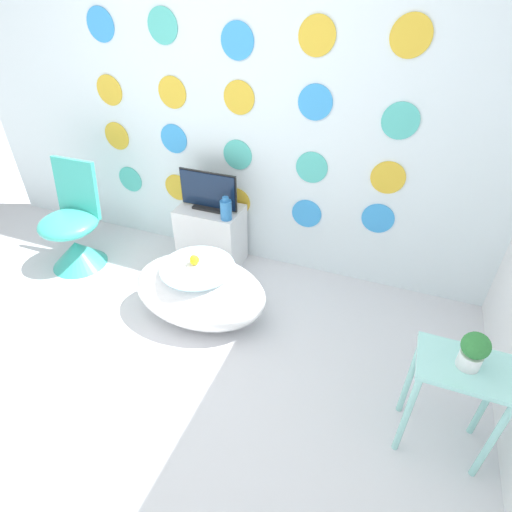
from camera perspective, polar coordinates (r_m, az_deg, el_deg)
name	(u,v)px	position (r m, az deg, el deg)	size (l,w,h in m)	color
ground_plane	(116,423)	(2.52, -19.40, -21.59)	(12.00, 12.00, 0.00)	silver
wall_back_dotted	(238,101)	(3.04, -2.53, 21.19)	(4.92, 0.05, 2.60)	white
bathtub	(200,290)	(2.83, -8.02, -4.90)	(0.96, 0.61, 0.45)	white
rubber_duck	(194,260)	(2.67, -8.84, -0.52)	(0.07, 0.07, 0.08)	yellow
chair	(74,236)	(3.62, -24.58, 2.59)	(0.47, 0.47, 0.87)	#38B2A3
tv_cabinet	(211,236)	(3.35, -6.38, 2.93)	(0.51, 0.34, 0.51)	silver
tv	(208,193)	(3.16, -6.83, 8.98)	(0.48, 0.12, 0.31)	black
vase	(226,209)	(3.02, -4.31, 6.66)	(0.09, 0.09, 0.18)	#2D72B7
side_table	(457,386)	(2.19, 26.82, -16.21)	(0.42, 0.29, 0.60)	#99E0D8
potted_plant_left	(474,350)	(2.02, 28.68, -11.71)	(0.12, 0.12, 0.19)	white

